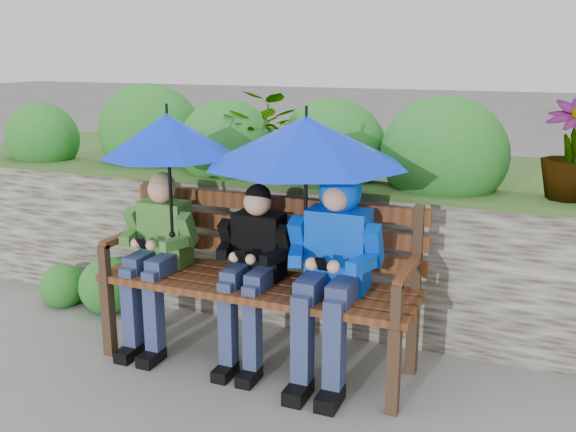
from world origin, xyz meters
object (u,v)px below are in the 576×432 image
at_px(boy_middle, 253,264).
at_px(boy_right, 333,259).
at_px(park_bench, 262,269).
at_px(boy_left, 157,249).
at_px(umbrella_right, 306,141).
at_px(umbrella_left, 168,135).

height_order(boy_middle, boy_right, boy_right).
bearing_deg(boy_right, park_bench, 169.77).
relative_size(boy_middle, boy_right, 0.91).
distance_m(boy_left, boy_right, 1.20).
xyz_separation_m(park_bench, umbrella_right, (0.30, -0.03, 0.82)).
bearing_deg(boy_middle, umbrella_right, 10.53).
height_order(boy_middle, umbrella_right, umbrella_right).
relative_size(boy_left, umbrella_right, 0.98).
distance_m(park_bench, boy_right, 0.53).
bearing_deg(boy_middle, boy_left, -179.78).
bearing_deg(park_bench, boy_left, -172.36).
bearing_deg(umbrella_left, park_bench, 8.41).
height_order(boy_left, boy_middle, boy_left).
relative_size(boy_left, umbrella_left, 1.37).
distance_m(boy_left, umbrella_right, 1.25).
bearing_deg(boy_middle, umbrella_left, 179.51).
relative_size(park_bench, umbrella_left, 2.35).
bearing_deg(boy_right, umbrella_left, 179.84).
xyz_separation_m(boy_middle, umbrella_right, (0.32, 0.06, 0.76)).
bearing_deg(boy_left, umbrella_right, 3.55).
distance_m(boy_right, umbrella_left, 1.27).
distance_m(boy_left, umbrella_left, 0.75).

